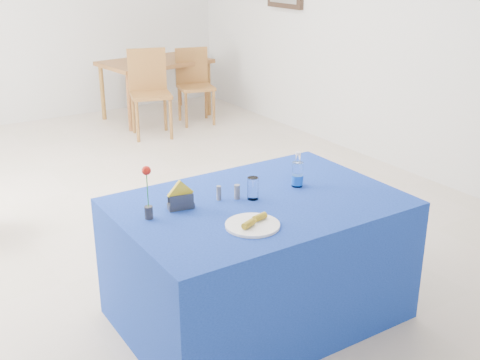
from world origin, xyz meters
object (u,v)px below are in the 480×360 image
at_px(blue_table, 258,259).
at_px(water_bottle, 297,175).
at_px(plate, 252,225).
at_px(chair_bg_left, 149,86).
at_px(oak_table, 155,66).
at_px(chair_bg_right, 194,80).

bearing_deg(blue_table, water_bottle, 11.36).
bearing_deg(plate, blue_table, 49.87).
distance_m(water_bottle, chair_bg_left, 3.91).
height_order(blue_table, water_bottle, water_bottle).
height_order(oak_table, chair_bg_left, chair_bg_left).
height_order(plate, chair_bg_left, chair_bg_left).
bearing_deg(water_bottle, chair_bg_right, 69.73).
xyz_separation_m(plate, chair_bg_left, (1.32, 4.15, -0.18)).
relative_size(blue_table, oak_table, 1.13).
relative_size(plate, chair_bg_left, 0.28).
distance_m(plate, water_bottle, 0.64).
bearing_deg(blue_table, chair_bg_left, 74.27).
xyz_separation_m(plate, water_bottle, (0.55, 0.33, 0.06)).
bearing_deg(chair_bg_right, water_bottle, -96.49).
distance_m(blue_table, oak_table, 4.81).
bearing_deg(water_bottle, plate, -148.98).
bearing_deg(blue_table, plate, -130.13).
distance_m(plate, oak_table, 5.13).
distance_m(chair_bg_left, chair_bg_right, 0.76).
bearing_deg(plate, chair_bg_left, 72.40).
height_order(water_bottle, oak_table, water_bottle).
distance_m(oak_table, chair_bg_right, 0.57).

